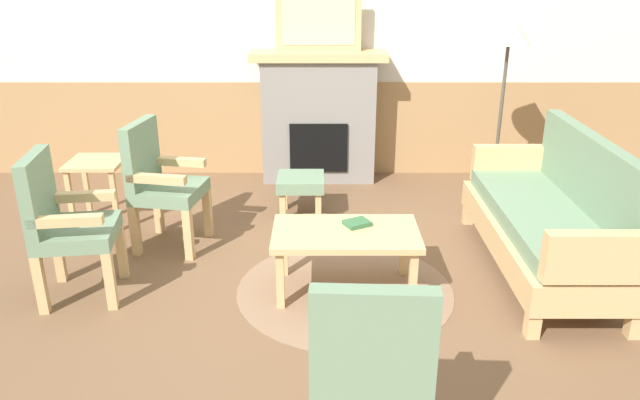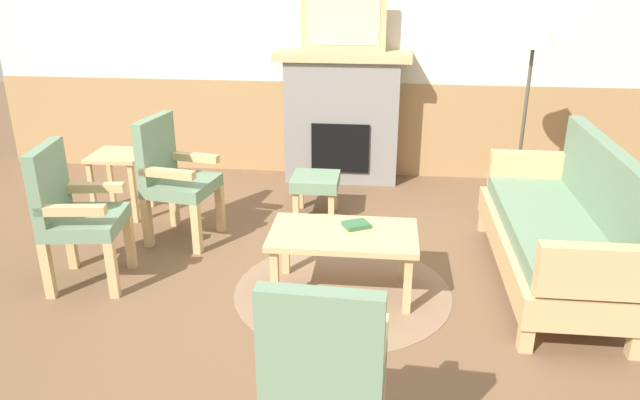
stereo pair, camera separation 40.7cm
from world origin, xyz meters
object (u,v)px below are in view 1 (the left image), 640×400
object	(u,v)px
footstool	(303,185)
armchair_by_window_left	(162,179)
armchair_near_fireplace	(66,220)
armchair_front_left	(372,369)
couch	(552,219)
coffee_table	(348,238)
side_table	(100,173)
fireplace	(321,116)
floor_lamp_by_couch	(511,41)
book_on_table	(359,223)
framed_picture	(321,20)

from	to	relation	value
footstool	armchair_by_window_left	bearing A→B (deg)	-150.88
armchair_near_fireplace	armchair_front_left	xyz separation A→B (m)	(1.84, -1.51, 0.00)
footstool	couch	bearing A→B (deg)	-29.68
couch	coffee_table	distance (m)	1.47
armchair_by_window_left	side_table	distance (m)	0.77
fireplace	armchair_front_left	distance (m)	3.84
floor_lamp_by_couch	book_on_table	bearing A→B (deg)	-131.36
armchair_near_fireplace	floor_lamp_by_couch	xyz separation A→B (m)	(3.21, 1.66, 0.91)
fireplace	armchair_by_window_left	bearing A→B (deg)	-127.78
armchair_near_fireplace	footstool	bearing A→B (deg)	42.81
armchair_near_fireplace	coffee_table	bearing A→B (deg)	1.83
framed_picture	armchair_front_left	distance (m)	3.98
couch	book_on_table	bearing A→B (deg)	-171.55
armchair_front_left	armchair_by_window_left	bearing A→B (deg)	121.80
framed_picture	footstool	bearing A→B (deg)	-98.96
framed_picture	armchair_near_fireplace	world-z (taller)	framed_picture
armchair_by_window_left	armchair_front_left	size ratio (longest dim) A/B	1.00
coffee_table	side_table	world-z (taller)	side_table
side_table	floor_lamp_by_couch	distance (m)	3.60
book_on_table	floor_lamp_by_couch	bearing A→B (deg)	48.64
fireplace	armchair_near_fireplace	bearing A→B (deg)	-124.88
framed_picture	couch	xyz separation A→B (m)	(1.62, -1.97, -1.16)
fireplace	armchair_by_window_left	distance (m)	1.96
armchair_by_window_left	floor_lamp_by_couch	distance (m)	3.07
armchair_by_window_left	framed_picture	bearing A→B (deg)	52.23
armchair_near_fireplace	fireplace	bearing A→B (deg)	55.12
framed_picture	floor_lamp_by_couch	distance (m)	1.73
couch	framed_picture	bearing A→B (deg)	129.37
floor_lamp_by_couch	footstool	bearing A→B (deg)	-170.17
fireplace	couch	distance (m)	2.57
armchair_by_window_left	side_table	bearing A→B (deg)	145.49
couch	footstool	distance (m)	2.04
book_on_table	footstool	xyz separation A→B (m)	(-0.41, 1.21, -0.17)
armchair_near_fireplace	side_table	distance (m)	1.23
armchair_near_fireplace	side_table	xyz separation A→B (m)	(-0.21, 1.21, -0.10)
footstool	armchair_by_window_left	xyz separation A→B (m)	(-1.05, -0.58, 0.25)
couch	armchair_by_window_left	size ratio (longest dim) A/B	1.84
book_on_table	floor_lamp_by_couch	xyz separation A→B (m)	(1.33, 1.51, 1.00)
framed_picture	couch	bearing A→B (deg)	-50.63
side_table	couch	bearing A→B (deg)	-14.01
couch	side_table	world-z (taller)	couch
couch	armchair_by_window_left	world-z (taller)	same
footstool	book_on_table	bearing A→B (deg)	-71.18
book_on_table	armchair_front_left	size ratio (longest dim) A/B	0.16
footstool	armchair_by_window_left	distance (m)	1.23
fireplace	armchair_front_left	world-z (taller)	fireplace
coffee_table	armchair_near_fireplace	distance (m)	1.81
floor_lamp_by_couch	fireplace	bearing A→B (deg)	157.45
framed_picture	coffee_table	size ratio (longest dim) A/B	0.83
footstool	floor_lamp_by_couch	bearing A→B (deg)	9.83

